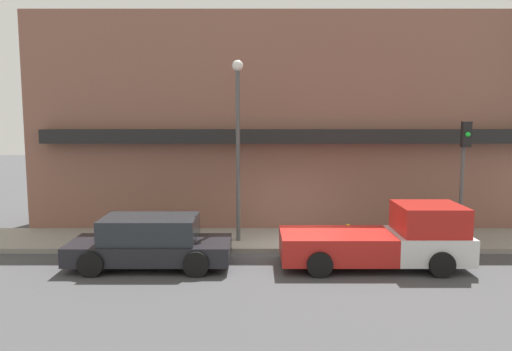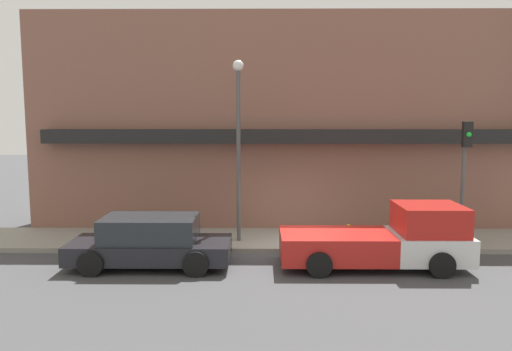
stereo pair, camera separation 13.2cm
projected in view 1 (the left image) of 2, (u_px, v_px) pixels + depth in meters
The scene contains 8 objects.
ground_plane at pixel (300, 254), 15.81m from camera, with size 80.00×80.00×0.00m, color #424244.
sidewalk at pixel (296, 240), 17.26m from camera, with size 36.00×2.94×0.17m.
building at pixel (292, 123), 19.71m from camera, with size 19.80×3.80×9.49m.
pickup_truck at pixel (386, 240), 14.41m from camera, with size 5.33×2.19×1.83m.
parked_car at pixel (151, 242), 14.43m from camera, with size 4.62×2.10×1.47m.
fire_hydrant at pixel (348, 233), 16.56m from camera, with size 0.19×0.19×0.62m.
street_lamp at pixel (238, 131), 16.41m from camera, with size 0.36×0.36×5.99m.
traffic_light at pixel (464, 162), 15.76m from camera, with size 0.28×0.42×4.01m.
Camera 1 is at (-1.38, -15.40, 4.36)m, focal length 35.00 mm.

